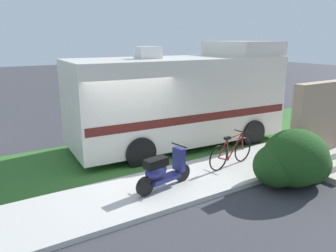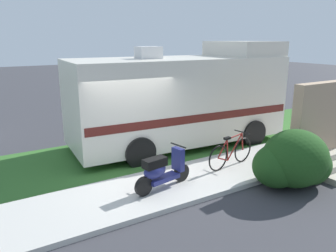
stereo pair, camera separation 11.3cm
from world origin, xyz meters
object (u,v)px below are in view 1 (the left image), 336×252
object	(u,v)px
scooter	(162,170)
bicycle	(231,152)
motorhome_rv	(181,98)
bottle_green	(278,151)
pickup_truck_far	(178,82)

from	to	relation	value
scooter	bicycle	xyz separation A→B (m)	(2.33, 0.22, -0.07)
motorhome_rv	scooter	xyz separation A→B (m)	(-2.41, -2.81, -1.05)
motorhome_rv	bottle_green	bearing A→B (deg)	-57.65
bicycle	bottle_green	world-z (taller)	bicycle
scooter	bottle_green	bearing A→B (deg)	1.30
scooter	pickup_truck_far	xyz separation A→B (m)	(7.36, 10.34, 0.39)
motorhome_rv	scooter	world-z (taller)	motorhome_rv
scooter	bottle_green	size ratio (longest dim) A/B	5.63
motorhome_rv	pickup_truck_far	distance (m)	9.03
motorhome_rv	pickup_truck_far	xyz separation A→B (m)	(4.95, 7.53, -0.66)
pickup_truck_far	motorhome_rv	bearing A→B (deg)	-123.32
motorhome_rv	bicycle	distance (m)	2.82
scooter	bicycle	size ratio (longest dim) A/B	0.92
motorhome_rv	bicycle	bearing A→B (deg)	-91.82
bicycle	pickup_truck_far	bearing A→B (deg)	63.56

